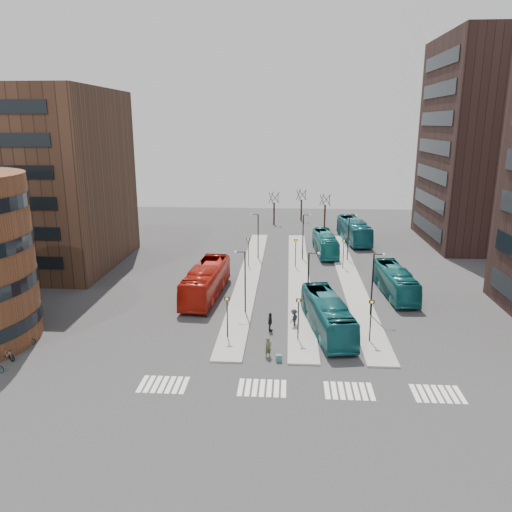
# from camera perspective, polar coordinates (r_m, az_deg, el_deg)

# --- Properties ---
(ground) EXTENTS (160.00, 160.00, 0.00)m
(ground) POSITION_cam_1_polar(r_m,az_deg,el_deg) (32.55, 2.16, -18.38)
(ground) COLOR #2C2C2F
(ground) RESTS_ON ground
(island_left) EXTENTS (2.50, 45.00, 0.15)m
(island_left) POSITION_cam_1_polar(r_m,az_deg,el_deg) (60.08, -0.81, -2.28)
(island_left) COLOR gray
(island_left) RESTS_ON ground
(island_mid) EXTENTS (2.50, 45.00, 0.15)m
(island_mid) POSITION_cam_1_polar(r_m,az_deg,el_deg) (59.92, 4.93, -2.39)
(island_mid) COLOR gray
(island_mid) RESTS_ON ground
(island_right) EXTENTS (2.50, 45.00, 0.15)m
(island_right) POSITION_cam_1_polar(r_m,az_deg,el_deg) (60.35, 10.64, -2.47)
(island_right) COLOR gray
(island_right) RESTS_ON ground
(suitcase) EXTENTS (0.50, 0.42, 0.57)m
(suitcase) POSITION_cam_1_polar(r_m,az_deg,el_deg) (39.41, 2.62, -11.58)
(suitcase) COLOR navy
(suitcase) RESTS_ON ground
(red_bus) EXTENTS (3.72, 12.46, 3.42)m
(red_bus) POSITION_cam_1_polar(r_m,az_deg,el_deg) (53.08, -5.72, -2.86)
(red_bus) COLOR #AA190D
(red_bus) RESTS_ON ground
(teal_bus_a) EXTENTS (4.41, 11.45, 3.11)m
(teal_bus_a) POSITION_cam_1_polar(r_m,az_deg,el_deg) (44.61, 8.15, -6.67)
(teal_bus_a) COLOR #12555D
(teal_bus_a) RESTS_ON ground
(teal_bus_b) EXTENTS (3.18, 10.72, 2.95)m
(teal_bus_b) POSITION_cam_1_polar(r_m,az_deg,el_deg) (70.87, 7.91, 1.43)
(teal_bus_b) COLOR #156D6D
(teal_bus_b) RESTS_ON ground
(teal_bus_c) EXTENTS (3.19, 10.71, 2.94)m
(teal_bus_c) POSITION_cam_1_polar(r_m,az_deg,el_deg) (55.46, 15.61, -2.82)
(teal_bus_c) COLOR #12595D
(teal_bus_c) RESTS_ON ground
(teal_bus_d) EXTENTS (4.24, 12.62, 3.45)m
(teal_bus_d) POSITION_cam_1_polar(r_m,az_deg,el_deg) (78.99, 11.12, 2.87)
(teal_bus_d) COLOR #145C68
(teal_bus_d) RESTS_ON ground
(traveller) EXTENTS (0.72, 0.69, 1.65)m
(traveller) POSITION_cam_1_polar(r_m,az_deg,el_deg) (39.83, 1.40, -10.40)
(traveller) COLOR #4A4B2D
(traveller) RESTS_ON ground
(commuter_a) EXTENTS (0.93, 0.81, 1.62)m
(commuter_a) POSITION_cam_1_polar(r_m,az_deg,el_deg) (47.91, -5.99, -6.01)
(commuter_a) COLOR black
(commuter_a) RESTS_ON ground
(commuter_b) EXTENTS (0.60, 1.07, 1.73)m
(commuter_b) POSITION_cam_1_polar(r_m,az_deg,el_deg) (44.46, 1.63, -7.56)
(commuter_b) COLOR black
(commuter_b) RESTS_ON ground
(commuter_c) EXTENTS (1.09, 1.26, 1.69)m
(commuter_c) POSITION_cam_1_polar(r_m,az_deg,el_deg) (45.46, 4.36, -7.10)
(commuter_c) COLOR black
(commuter_c) RESTS_ON ground
(bicycle_mid) EXTENTS (1.65, 0.99, 0.96)m
(bicycle_mid) POSITION_cam_1_polar(r_m,az_deg,el_deg) (43.93, -26.56, -10.07)
(bicycle_mid) COLOR gray
(bicycle_mid) RESTS_ON ground
(bicycle_far) EXTENTS (1.69, 1.13, 0.84)m
(bicycle_far) POSITION_cam_1_polar(r_m,az_deg,el_deg) (46.08, -24.88, -8.79)
(bicycle_far) COLOR gray
(bicycle_far) RESTS_ON ground
(crosswalk_stripes) EXTENTS (22.35, 2.40, 0.01)m
(crosswalk_stripes) POSITION_cam_1_polar(r_m,az_deg,el_deg) (35.97, 5.24, -14.91)
(crosswalk_stripes) COLOR silver
(crosswalk_stripes) RESTS_ON ground
(office_block) EXTENTS (25.00, 20.12, 22.00)m
(office_block) POSITION_cam_1_polar(r_m,az_deg,el_deg) (70.64, -25.86, 7.89)
(office_block) COLOR #452E20
(office_block) RESTS_ON ground
(tower_far) EXTENTS (20.12, 20.00, 30.00)m
(tower_far) POSITION_cam_1_polar(r_m,az_deg,el_deg) (83.36, 26.44, 11.46)
(tower_far) COLOR #2F1E1A
(tower_far) RESTS_ON ground
(sign_poles) EXTENTS (12.45, 22.12, 3.65)m
(sign_poles) POSITION_cam_1_polar(r_m,az_deg,el_deg) (52.53, 4.68, -2.23)
(sign_poles) COLOR black
(sign_poles) RESTS_ON ground
(lamp_posts) EXTENTS (14.04, 20.24, 6.12)m
(lamp_posts) POSITION_cam_1_polar(r_m,az_deg,el_deg) (57.05, 5.68, 0.36)
(lamp_posts) COLOR black
(lamp_posts) RESTS_ON ground
(bare_trees) EXTENTS (10.97, 8.14, 5.90)m
(bare_trees) POSITION_cam_1_polar(r_m,az_deg,el_deg) (91.15, 5.04, 5.33)
(bare_trees) COLOR black
(bare_trees) RESTS_ON ground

